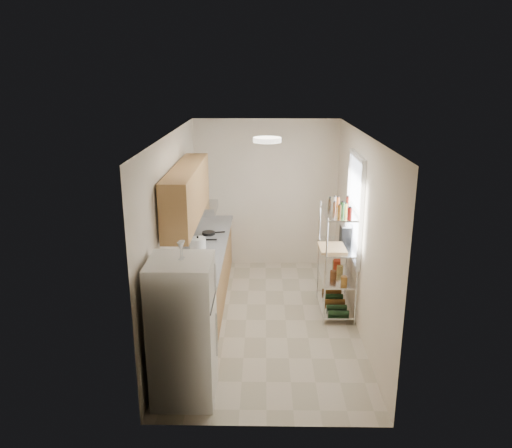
{
  "coord_description": "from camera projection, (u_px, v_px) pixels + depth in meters",
  "views": [
    {
      "loc": [
        -0.04,
        -6.32,
        3.36
      ],
      "look_at": [
        -0.14,
        0.25,
        1.34
      ],
      "focal_mm": 35.0,
      "sensor_mm": 36.0,
      "label": 1
    }
  ],
  "objects": [
    {
      "name": "upper_cabinets",
      "position": [
        187.0,
        193.0,
        6.61
      ],
      "size": [
        0.33,
        2.2,
        0.72
      ],
      "primitive_type": "cube",
      "color": "#A37045",
      "rests_on": "room"
    },
    {
      "name": "wine_glass_a",
      "position": [
        181.0,
        251.0,
        4.93
      ],
      "size": [
        0.06,
        0.06,
        0.18
      ],
      "primitive_type": null,
      "color": "silver",
      "rests_on": "refrigerator"
    },
    {
      "name": "espresso_machine",
      "position": [
        346.0,
        233.0,
        7.15
      ],
      "size": [
        0.15,
        0.21,
        0.25
      ],
      "primitive_type": "cube",
      "rotation": [
        0.0,
        0.0,
        0.02
      ],
      "color": "black",
      "rests_on": "bakers_rack"
    },
    {
      "name": "window",
      "position": [
        355.0,
        208.0,
        6.89
      ],
      "size": [
        0.06,
        1.0,
        1.46
      ],
      "primitive_type": "cube",
      "color": "white",
      "rests_on": "room"
    },
    {
      "name": "counter_run",
      "position": [
        204.0,
        278.0,
        7.33
      ],
      "size": [
        0.63,
        3.51,
        0.9
      ],
      "color": "#A37045",
      "rests_on": "ground"
    },
    {
      "name": "frying_pan_large",
      "position": [
        198.0,
        240.0,
        7.52
      ],
      "size": [
        0.26,
        0.26,
        0.04
      ],
      "primitive_type": "cylinder",
      "rotation": [
        0.0,
        0.0,
        0.04
      ],
      "color": "black",
      "rests_on": "counter_run"
    },
    {
      "name": "frying_pan_small",
      "position": [
        209.0,
        233.0,
        7.84
      ],
      "size": [
        0.25,
        0.25,
        0.04
      ],
      "primitive_type": "cylinder",
      "rotation": [
        0.0,
        0.0,
        0.24
      ],
      "color": "black",
      "rests_on": "counter_run"
    },
    {
      "name": "bakers_rack",
      "position": [
        338.0,
        239.0,
        6.97
      ],
      "size": [
        0.45,
        0.9,
        1.73
      ],
      "color": "silver",
      "rests_on": "ground"
    },
    {
      "name": "wine_glass_b",
      "position": [
        182.0,
        249.0,
        4.98
      ],
      "size": [
        0.06,
        0.06,
        0.18
      ],
      "primitive_type": null,
      "color": "silver",
      "rests_on": "refrigerator"
    },
    {
      "name": "refrigerator",
      "position": [
        183.0,
        331.0,
        5.17
      ],
      "size": [
        0.64,
        0.64,
        1.57
      ],
      "primitive_type": "cube",
      "color": "silver",
      "rests_on": "ground"
    },
    {
      "name": "cutting_board",
      "position": [
        332.0,
        248.0,
        6.87
      ],
      "size": [
        0.37,
        0.47,
        0.03
      ],
      "primitive_type": "cube",
      "rotation": [
        0.0,
        0.0,
        0.02
      ],
      "color": "tan",
      "rests_on": "bakers_rack"
    },
    {
      "name": "storage_bag",
      "position": [
        337.0,
        265.0,
        7.31
      ],
      "size": [
        0.12,
        0.15,
        0.16
      ],
      "primitive_type": "cube",
      "rotation": [
        0.0,
        0.0,
        -0.13
      ],
      "color": "#9C2A13",
      "rests_on": "bakers_rack"
    },
    {
      "name": "room",
      "position": [
        266.0,
        232.0,
        6.65
      ],
      "size": [
        2.52,
        4.42,
        2.62
      ],
      "color": "#C2B49D",
      "rests_on": "ground"
    },
    {
      "name": "range_hood",
      "position": [
        200.0,
        208.0,
        7.5
      ],
      "size": [
        0.5,
        0.6,
        0.12
      ],
      "primitive_type": "cube",
      "color": "#B7BABC",
      "rests_on": "room"
    },
    {
      "name": "rice_cooker",
      "position": [
        198.0,
        244.0,
        7.12
      ],
      "size": [
        0.23,
        0.23,
        0.19
      ],
      "primitive_type": "cylinder",
      "color": "white",
      "rests_on": "counter_run"
    },
    {
      "name": "ceiling_dome",
      "position": [
        267.0,
        140.0,
        5.99
      ],
      "size": [
        0.34,
        0.34,
        0.05
      ],
      "primitive_type": "cylinder",
      "color": "white",
      "rests_on": "room"
    }
  ]
}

